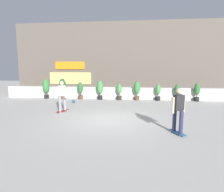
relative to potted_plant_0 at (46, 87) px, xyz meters
name	(u,v)px	position (x,y,z in m)	size (l,w,h in m)	color
ground_plane	(108,120)	(5.64, -5.55, -0.89)	(48.00, 48.00, 0.00)	#B2AFA8
planter_wall	(118,93)	(5.64, 0.45, -0.44)	(18.00, 0.40, 0.90)	beige
building_backdrop	(122,59)	(5.63, 4.45, 2.36)	(20.00, 2.08, 6.50)	#60564C
potted_plant_0	(46,87)	(0.00, 0.00, 0.00)	(0.52, 0.52, 1.52)	black
potted_plant_1	(62,87)	(1.33, 0.00, 0.03)	(0.55, 0.55, 1.57)	brown
potted_plant_2	(80,90)	(2.75, 0.00, -0.16)	(0.42, 0.42, 1.31)	brown
potted_plant_3	(100,89)	(4.27, 0.00, -0.06)	(0.48, 0.48, 1.44)	black
potted_plant_4	(119,91)	(5.73, 0.00, -0.23)	(0.38, 0.38, 1.22)	#2D2823
potted_plant_5	(137,89)	(7.05, 0.00, -0.07)	(0.48, 0.48, 1.43)	brown
potted_plant_6	(158,92)	(8.58, 0.00, -0.25)	(0.37, 0.37, 1.21)	black
potted_plant_7	(177,92)	(9.92, 0.00, -0.24)	(0.37, 0.37, 1.21)	#2D2823
potted_plant_8	(197,91)	(11.31, 0.00, -0.17)	(0.42, 0.42, 1.30)	black
skater_far_right	(178,109)	(8.39, -7.16, 0.05)	(0.55, 0.80, 1.70)	#266699
skater_by_wall_right	(62,95)	(2.93, -4.25, 0.05)	(0.52, 0.81, 1.70)	maroon
skateboard_near_camera	(74,101)	(2.60, -1.28, -0.83)	(0.40, 0.82, 0.08)	#266699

